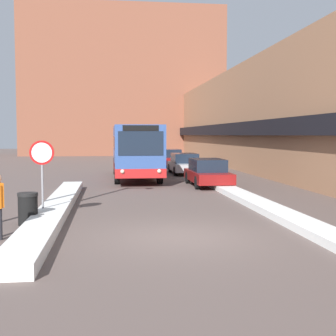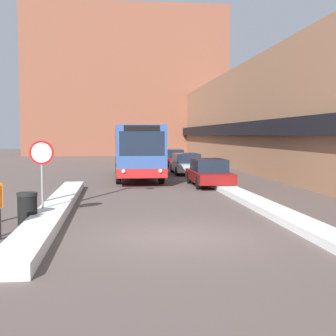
# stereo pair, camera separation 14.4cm
# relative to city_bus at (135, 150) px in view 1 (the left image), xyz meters

# --- Properties ---
(ground_plane) EXTENTS (160.00, 160.00, 0.00)m
(ground_plane) POSITION_rel_city_bus_xyz_m (0.27, -16.36, -1.72)
(ground_plane) COLOR brown
(building_row_right) EXTENTS (5.50, 60.00, 7.75)m
(building_row_right) POSITION_rel_city_bus_xyz_m (10.24, 7.64, 2.14)
(building_row_right) COLOR #996B4C
(building_row_right) RESTS_ON ground_plane
(building_backdrop_far) EXTENTS (26.00, 8.00, 19.01)m
(building_backdrop_far) POSITION_rel_city_bus_xyz_m (0.27, 34.50, 7.78)
(building_backdrop_far) COLOR brown
(building_backdrop_far) RESTS_ON ground_plane
(snow_bank_left) EXTENTS (0.90, 14.91, 0.32)m
(snow_bank_left) POSITION_rel_city_bus_xyz_m (-3.33, -12.23, -1.56)
(snow_bank_left) COLOR silver
(snow_bank_left) RESTS_ON ground_plane
(snow_bank_right) EXTENTS (0.90, 16.54, 0.23)m
(snow_bank_right) POSITION_rel_city_bus_xyz_m (3.87, -12.92, -1.61)
(snow_bank_right) COLOR silver
(snow_bank_right) RESTS_ON ground_plane
(city_bus) EXTENTS (2.58, 10.34, 3.14)m
(city_bus) POSITION_rel_city_bus_xyz_m (0.00, 0.00, 0.00)
(city_bus) COLOR #335193
(city_bus) RESTS_ON ground_plane
(parked_car_front) EXTENTS (1.82, 4.49, 1.39)m
(parked_car_front) POSITION_rel_city_bus_xyz_m (3.47, -4.60, -1.02)
(parked_car_front) COLOR maroon
(parked_car_front) RESTS_ON ground_plane
(parked_car_middle) EXTENTS (1.84, 4.40, 1.38)m
(parked_car_middle) POSITION_rel_city_bus_xyz_m (3.47, 2.92, -1.03)
(parked_car_middle) COLOR #B7B7BC
(parked_car_middle) RESTS_ON ground_plane
(parked_car_back) EXTENTS (1.81, 4.44, 1.44)m
(parked_car_back) POSITION_rel_city_bus_xyz_m (3.47, 10.37, -1.00)
(parked_car_back) COLOR maroon
(parked_car_back) RESTS_ON ground_plane
(stop_sign) EXTENTS (0.76, 0.08, 2.45)m
(stop_sign) POSITION_rel_city_bus_xyz_m (-3.62, -13.20, 0.06)
(stop_sign) COLOR gray
(stop_sign) RESTS_ON ground_plane
(trash_bin) EXTENTS (0.59, 0.59, 0.95)m
(trash_bin) POSITION_rel_city_bus_xyz_m (-3.89, -14.25, -1.24)
(trash_bin) COLOR black
(trash_bin) RESTS_ON ground_plane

